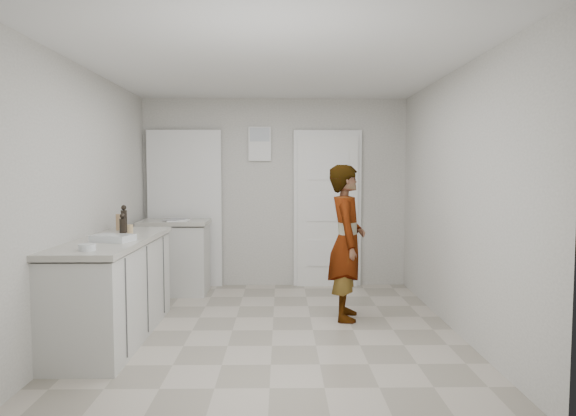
{
  "coord_description": "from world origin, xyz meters",
  "views": [
    {
      "loc": [
        0.08,
        -4.86,
        1.52
      ],
      "look_at": [
        0.15,
        0.4,
        1.16
      ],
      "focal_mm": 32.0,
      "sensor_mm": 36.0,
      "label": 1
    }
  ],
  "objects_px": {
    "person": "(347,242)",
    "cake_mix_box": "(121,222)",
    "oil_cruet_a": "(123,226)",
    "egg_bowl": "(87,247)",
    "oil_cruet_b": "(124,219)",
    "spice_jar": "(130,229)",
    "baking_dish": "(113,238)"
  },
  "relations": [
    {
      "from": "baking_dish",
      "to": "person",
      "type": "bearing_deg",
      "value": 20.82
    },
    {
      "from": "oil_cruet_a",
      "to": "baking_dish",
      "type": "distance_m",
      "value": 0.24
    },
    {
      "from": "baking_dish",
      "to": "egg_bowl",
      "type": "height_order",
      "value": "baking_dish"
    },
    {
      "from": "egg_bowl",
      "to": "person",
      "type": "bearing_deg",
      "value": 31.67
    },
    {
      "from": "cake_mix_box",
      "to": "person",
      "type": "bearing_deg",
      "value": -14.04
    },
    {
      "from": "cake_mix_box",
      "to": "oil_cruet_b",
      "type": "distance_m",
      "value": 0.23
    },
    {
      "from": "oil_cruet_b",
      "to": "egg_bowl",
      "type": "xyz_separation_m",
      "value": [
        0.08,
        -1.18,
        -0.11
      ]
    },
    {
      "from": "person",
      "to": "cake_mix_box",
      "type": "height_order",
      "value": "person"
    },
    {
      "from": "person",
      "to": "cake_mix_box",
      "type": "bearing_deg",
      "value": 94.57
    },
    {
      "from": "person",
      "to": "cake_mix_box",
      "type": "relative_size",
      "value": 9.61
    },
    {
      "from": "cake_mix_box",
      "to": "egg_bowl",
      "type": "xyz_separation_m",
      "value": [
        0.17,
        -1.39,
        -0.06
      ]
    },
    {
      "from": "person",
      "to": "oil_cruet_b",
      "type": "height_order",
      "value": "person"
    },
    {
      "from": "cake_mix_box",
      "to": "oil_cruet_b",
      "type": "height_order",
      "value": "oil_cruet_b"
    },
    {
      "from": "person",
      "to": "spice_jar",
      "type": "relative_size",
      "value": 18.5
    },
    {
      "from": "spice_jar",
      "to": "baking_dish",
      "type": "relative_size",
      "value": 0.23
    },
    {
      "from": "cake_mix_box",
      "to": "oil_cruet_b",
      "type": "relative_size",
      "value": 0.61
    },
    {
      "from": "cake_mix_box",
      "to": "spice_jar",
      "type": "distance_m",
      "value": 0.35
    },
    {
      "from": "oil_cruet_b",
      "to": "egg_bowl",
      "type": "distance_m",
      "value": 1.19
    },
    {
      "from": "oil_cruet_a",
      "to": "baking_dish",
      "type": "bearing_deg",
      "value": -93.93
    },
    {
      "from": "cake_mix_box",
      "to": "oil_cruet_a",
      "type": "bearing_deg",
      "value": -84.4
    },
    {
      "from": "oil_cruet_b",
      "to": "oil_cruet_a",
      "type": "bearing_deg",
      "value": -74.58
    },
    {
      "from": "cake_mix_box",
      "to": "oil_cruet_a",
      "type": "relative_size",
      "value": 0.73
    },
    {
      "from": "oil_cruet_a",
      "to": "egg_bowl",
      "type": "relative_size",
      "value": 1.74
    },
    {
      "from": "person",
      "to": "oil_cruet_b",
      "type": "xyz_separation_m",
      "value": [
        -2.25,
        -0.15,
        0.26
      ]
    },
    {
      "from": "cake_mix_box",
      "to": "spice_jar",
      "type": "relative_size",
      "value": 1.93
    },
    {
      "from": "spice_jar",
      "to": "egg_bowl",
      "type": "bearing_deg",
      "value": -90.51
    },
    {
      "from": "person",
      "to": "oil_cruet_a",
      "type": "height_order",
      "value": "person"
    },
    {
      "from": "cake_mix_box",
      "to": "baking_dish",
      "type": "relative_size",
      "value": 0.44
    },
    {
      "from": "person",
      "to": "egg_bowl",
      "type": "height_order",
      "value": "person"
    },
    {
      "from": "person",
      "to": "cake_mix_box",
      "type": "xyz_separation_m",
      "value": [
        -2.34,
        0.05,
        0.21
      ]
    },
    {
      "from": "oil_cruet_a",
      "to": "egg_bowl",
      "type": "height_order",
      "value": "oil_cruet_a"
    },
    {
      "from": "person",
      "to": "oil_cruet_a",
      "type": "xyz_separation_m",
      "value": [
        -2.13,
        -0.59,
        0.23
      ]
    }
  ]
}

